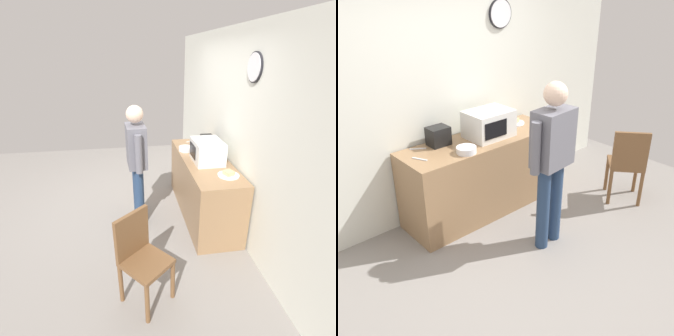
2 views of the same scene
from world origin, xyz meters
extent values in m
plane|color=gray|center=(0.00, 0.00, 0.00)|extent=(6.00, 6.00, 0.00)
cube|color=silver|center=(0.00, 1.60, 1.30)|extent=(5.40, 0.10, 2.60)
cylinder|color=white|center=(0.80, 1.54, 2.14)|extent=(0.29, 0.03, 0.29)
cylinder|color=black|center=(0.80, 1.54, 2.14)|extent=(0.32, 0.02, 0.32)
cube|color=#93704C|center=(0.23, 1.22, 0.45)|extent=(1.88, 0.62, 0.90)
cube|color=silver|center=(0.35, 1.22, 1.05)|extent=(0.50, 0.38, 0.30)
cube|color=black|center=(0.29, 1.03, 1.05)|extent=(0.30, 0.01, 0.18)
cylinder|color=white|center=(0.84, 1.35, 0.90)|extent=(0.26, 0.26, 0.01)
cube|color=#E0AF79|center=(0.84, 1.35, 0.94)|extent=(0.14, 0.14, 0.05)
cylinder|color=white|center=(-0.12, 1.02, 0.93)|extent=(0.21, 0.21, 0.07)
cube|color=black|center=(-0.21, 1.39, 1.00)|extent=(0.22, 0.18, 0.20)
cube|color=silver|center=(-0.55, 1.20, 0.90)|extent=(0.09, 0.16, 0.01)
cube|color=silver|center=(-0.44, 1.44, 0.90)|extent=(0.15, 0.11, 0.01)
cylinder|color=navy|center=(0.42, 0.27, 0.45)|extent=(0.13, 0.13, 0.89)
cylinder|color=navy|center=(0.22, 0.25, 0.45)|extent=(0.13, 0.13, 0.89)
cube|color=slate|center=(0.32, 0.26, 1.17)|extent=(0.42, 0.27, 0.55)
cylinder|color=slate|center=(0.57, 0.28, 1.14)|extent=(0.09, 0.09, 0.50)
cylinder|color=slate|center=(0.07, 0.24, 1.14)|extent=(0.09, 0.09, 0.50)
sphere|color=beige|center=(0.32, 0.26, 1.58)|extent=(0.22, 0.22, 0.22)
cylinder|color=brown|center=(1.94, 0.23, 0.23)|extent=(0.04, 0.04, 0.45)
cylinder|color=brown|center=(1.71, 0.50, 0.23)|extent=(0.04, 0.04, 0.45)
cylinder|color=brown|center=(1.66, 0.00, 0.23)|extent=(0.04, 0.04, 0.45)
cylinder|color=brown|center=(1.43, 0.27, 0.23)|extent=(0.04, 0.04, 0.45)
cube|color=brown|center=(1.68, 0.25, 0.47)|extent=(0.56, 0.56, 0.04)
cube|color=brown|center=(1.55, 0.14, 0.71)|extent=(0.29, 0.33, 0.45)
camera|label=1|loc=(3.60, 0.15, 2.29)|focal=28.15mm
camera|label=2|loc=(-2.21, -1.90, 2.48)|focal=41.09mm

